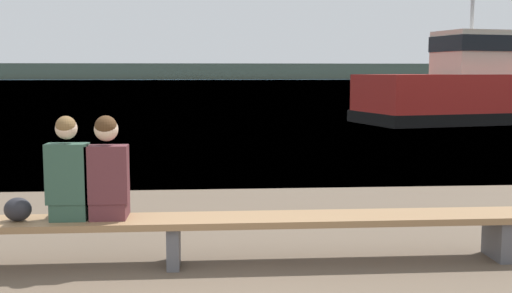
{
  "coord_description": "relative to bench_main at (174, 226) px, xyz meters",
  "views": [
    {
      "loc": [
        0.35,
        -4.01,
        1.9
      ],
      "look_at": [
        1.06,
        5.2,
        0.83
      ],
      "focal_mm": 45.0,
      "sensor_mm": 36.0,
      "label": 1
    }
  ],
  "objects": [
    {
      "name": "tugboat_red",
      "position": [
        10.3,
        17.63,
        0.71
      ],
      "size": [
        8.85,
        5.43,
        6.64
      ],
      "rotation": [
        0.0,
        0.0,
        1.8
      ],
      "color": "red",
      "rests_on": "water_surface"
    },
    {
      "name": "far_shoreline",
      "position": [
        -0.01,
        177.11,
        1.76
      ],
      "size": [
        600.0,
        12.0,
        4.31
      ],
      "primitive_type": "cube",
      "color": "#424738",
      "rests_on": "ground"
    },
    {
      "name": "water_surface",
      "position": [
        -0.01,
        124.12,
        -0.4
      ],
      "size": [
        240.0,
        240.0,
        0.0
      ],
      "primitive_type": "plane",
      "color": "teal",
      "rests_on": "ground"
    },
    {
      "name": "person_left",
      "position": [
        -1.0,
        0.01,
        0.52
      ],
      "size": [
        0.4,
        0.43,
        1.01
      ],
      "color": "#2D4C3D",
      "rests_on": "bench_main"
    },
    {
      "name": "shopping_bag",
      "position": [
        -1.48,
        -0.02,
        0.2
      ],
      "size": [
        0.26,
        0.2,
        0.23
      ],
      "color": "#232328",
      "rests_on": "bench_main"
    },
    {
      "name": "bench_main",
      "position": [
        0.0,
        0.0,
        0.0
      ],
      "size": [
        7.19,
        0.55,
        0.48
      ],
      "color": "#8E6B47",
      "rests_on": "ground"
    },
    {
      "name": "person_right",
      "position": [
        -0.62,
        0.01,
        0.54
      ],
      "size": [
        0.4,
        0.44,
        1.01
      ],
      "color": "#56282D",
      "rests_on": "bench_main"
    }
  ]
}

